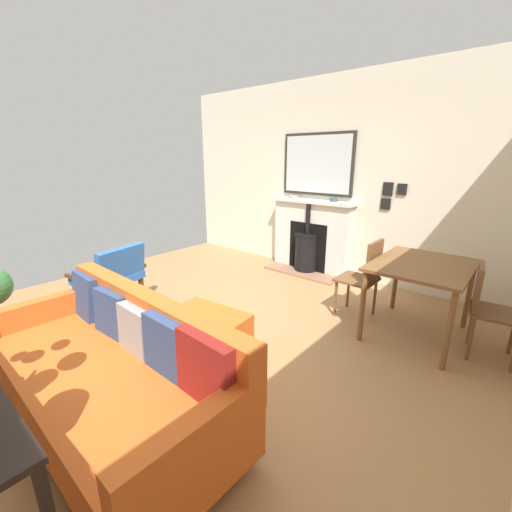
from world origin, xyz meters
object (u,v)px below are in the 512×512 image
Objects in this scene: mantel_bowl_near at (294,196)px; dining_chair_near_fireplace at (365,274)px; armchair_accent at (113,273)px; dining_chair_by_back_wall at (487,304)px; ottoman at (200,334)px; sofa at (114,369)px; mantel_bowl_far at (334,200)px; dining_table at (422,273)px; fireplace at (310,240)px.

mantel_bowl_near reaches higher than dining_chair_near_fireplace.
dining_chair_by_back_wall is at bearing 116.40° from armchair_accent.
armchair_accent is (0.01, -1.48, 0.22)m from ottoman.
dining_chair_by_back_wall reaches higher than sofa.
armchair_accent reaches higher than ottoman.
armchair_accent is at bearing -25.44° from mantel_bowl_far.
mantel_bowl_near is 2.48m from dining_table.
ottoman is at bearing -24.81° from dining_chair_near_fireplace.
fireplace is at bearing -170.15° from sofa.
armchair_accent reaches higher than dining_table.
dining_table is 0.57m from dining_chair_near_fireplace.
dining_chair_near_fireplace is at bearing 126.67° from armchair_accent.
mantel_bowl_far reaches higher than ottoman.
dining_chair_near_fireplace is (-2.49, 0.71, 0.17)m from sofa.
armchair_accent is 0.88× the size of dining_chair_near_fireplace.
mantel_bowl_far reaches higher than mantel_bowl_near.
mantel_bowl_near is at bearing -165.00° from sofa.
mantel_bowl_near is 0.19× the size of armchair_accent.
dining_table is at bearing 120.90° from armchair_accent.
dining_table is (-1.68, 2.81, 0.19)m from armchair_accent.
ottoman is at bearing -175.14° from sofa.
armchair_accent is at bearing -53.33° from dining_chair_near_fireplace.
mantel_bowl_far is 0.14× the size of dining_chair_by_back_wall.
dining_chair_near_fireplace is (1.04, 0.96, -0.62)m from mantel_bowl_far.
dining_table is 1.17× the size of dining_chair_near_fireplace.
mantel_bowl_near is 0.18× the size of dining_chair_by_back_wall.
dining_table is at bearing 61.20° from fireplace.
fireplace reaches higher than armchair_accent.
armchair_accent is at bearing -19.21° from fireplace.
dining_chair_near_fireplace is (1.04, 1.65, -0.62)m from mantel_bowl_near.
mantel_bowl_near reaches higher than dining_table.
dining_chair_near_fireplace is at bearing 57.70° from mantel_bowl_near.
fireplace is at bearing 160.79° from armchair_accent.
ottoman is 2.53m from dining_chair_by_back_wall.
armchair_accent is 3.28m from dining_table.
dining_chair_near_fireplace is at bearing 155.19° from ottoman.
armchair_accent is (-0.81, -1.55, 0.11)m from sofa.
dining_chair_near_fireplace is 1.11m from dining_chair_by_back_wall.
mantel_bowl_far is 0.14× the size of armchair_accent.
dining_table is at bearing 153.21° from sofa.
fireplace is 0.73m from mantel_bowl_near.
mantel_bowl_near is at bearing -162.12° from ottoman.
dining_chair_by_back_wall is at bearing 143.80° from sofa.
mantel_bowl_near is 2.87m from armchair_accent.
dining_chair_by_back_wall is at bearing 63.01° from mantel_bowl_far.
mantel_bowl_far is at bearing -124.60° from dining_table.
fireplace reaches higher than dining_table.
sofa is at bearing -36.20° from dining_chair_by_back_wall.
mantel_bowl_far is 0.13× the size of dining_chair_near_fireplace.
fireplace is 1.60× the size of dining_chair_by_back_wall.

